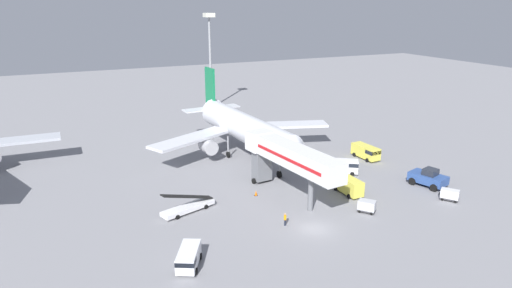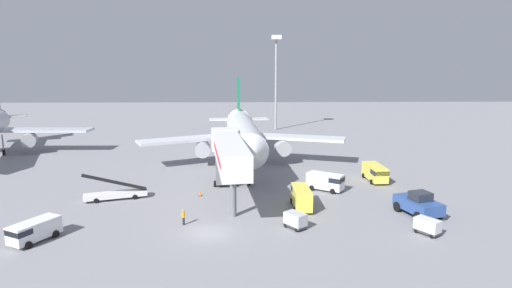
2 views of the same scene
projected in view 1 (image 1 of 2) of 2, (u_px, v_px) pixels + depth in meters
The scene contains 14 objects.
ground_plane at pixel (315, 229), 54.35m from camera, with size 300.00×300.00×0.00m, color gray.
airplane_at_gate at pixel (243, 127), 78.71m from camera, with size 34.23×36.33×13.80m.
jet_bridge at pixel (286, 156), 62.04m from camera, with size 5.42×18.88×7.77m.
pushback_tug at pixel (428, 178), 66.81m from camera, with size 4.21×5.78×2.69m.
belt_loader_truck at pixel (188, 206), 58.56m from camera, with size 7.54×3.95×3.41m.
service_van_rear_right at pixel (366, 151), 78.50m from camera, with size 2.49×5.55×2.27m.
service_van_outer_right at pixel (344, 166), 71.63m from camera, with size 4.92×4.18×2.25m.
service_van_near_center at pixel (188, 257), 46.20m from camera, with size 3.77×4.88×1.92m.
service_van_outer_left at pixel (347, 184), 64.21m from camera, with size 2.11×5.08×2.37m.
baggage_cart_near_left at pixel (450, 195), 61.96m from camera, with size 2.34×2.60×1.55m.
baggage_cart_rear_left at pixel (367, 206), 58.46m from camera, with size 2.37×2.51×1.59m.
ground_crew_worker_foreground at pixel (285, 219), 54.91m from camera, with size 0.44×0.44×1.64m.
safety_cone_alpha at pixel (256, 193), 63.71m from camera, with size 0.46×0.46×0.70m.
apron_light_mast at pixel (210, 42), 112.39m from camera, with size 2.40×2.40×23.45m.
Camera 1 is at (-27.10, -41.31, 25.77)m, focal length 32.01 mm.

